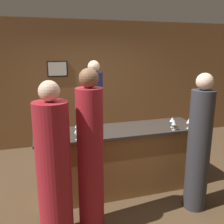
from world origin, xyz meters
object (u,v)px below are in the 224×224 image
guest_0 (199,147)px  wine_bottle_0 (49,126)px  guest_1 (90,157)px  bartender (95,121)px  guest_2 (54,172)px

guest_0 → wine_bottle_0: 2.10m
guest_1 → bartender: bearing=75.1°
bartender → guest_1: bartender is taller
bartender → guest_2: bearing=62.3°
bartender → guest_0: bartender is taller
guest_1 → wine_bottle_0: size_ratio=6.99×
guest_1 → guest_0: bearing=-0.5°
guest_0 → guest_2: 1.90m
guest_0 → guest_2: bearing=-177.2°
guest_1 → wine_bottle_0: (-0.42, 0.87, 0.17)m
guest_0 → wine_bottle_0: guest_0 is taller
guest_0 → guest_1: size_ratio=0.95×
wine_bottle_0 → guest_2: bearing=-90.6°
guest_1 → wine_bottle_0: guest_1 is taller
guest_0 → guest_2: size_ratio=1.01×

